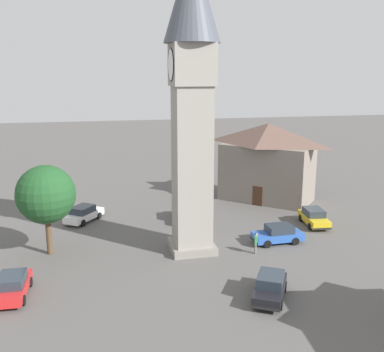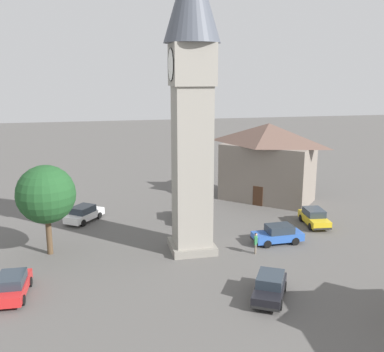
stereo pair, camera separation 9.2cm
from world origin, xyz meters
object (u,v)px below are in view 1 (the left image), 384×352
object	(u,v)px
tree	(46,195)
pedestrian	(256,241)
car_green_alley	(278,234)
clock_tower	(192,78)
car_black_far	(270,286)
car_red_corner	(185,212)
car_white_side	(13,286)
car_blue_kerb	(314,217)
car_silver_kerb	(84,214)
building_terrace_right	(267,161)

from	to	relation	value
tree	pedestrian	bearing A→B (deg)	77.85
car_green_alley	pedestrian	world-z (taller)	pedestrian
clock_tower	pedestrian	distance (m)	13.32
car_black_far	clock_tower	bearing A→B (deg)	-160.00
car_red_corner	pedestrian	world-z (taller)	pedestrian
car_white_side	car_black_far	size ratio (longest dim) A/B	0.95
car_blue_kerb	tree	world-z (taller)	tree
pedestrian	car_green_alley	bearing A→B (deg)	123.88
car_blue_kerb	car_black_far	bearing A→B (deg)	-37.46
clock_tower	car_red_corner	size ratio (longest dim) A/B	5.32
clock_tower	car_blue_kerb	size ratio (longest dim) A/B	5.31
car_red_corner	clock_tower	bearing A→B (deg)	-6.87
car_white_side	tree	world-z (taller)	tree
car_blue_kerb	car_white_side	size ratio (longest dim) A/B	1.02
pedestrian	car_silver_kerb	bearing A→B (deg)	-129.10
car_red_corner	tree	bearing A→B (deg)	-64.01
clock_tower	car_black_far	distance (m)	15.55
car_white_side	tree	distance (m)	7.91
car_red_corner	car_white_side	world-z (taller)	same
car_blue_kerb	car_white_side	distance (m)	26.26
car_red_corner	car_white_side	bearing A→B (deg)	-47.44
pedestrian	building_terrace_right	world-z (taller)	building_terrace_right
car_blue_kerb	pedestrian	world-z (taller)	pedestrian
car_silver_kerb	car_red_corner	xyz separation A→B (m)	(1.59, 9.43, 0.00)
car_green_alley	tree	size ratio (longest dim) A/B	0.59
car_silver_kerb	building_terrace_right	size ratio (longest dim) A/B	0.39
car_black_far	tree	xyz separation A→B (m)	(-10.16, -14.09, 4.02)
pedestrian	building_terrace_right	bearing A→B (deg)	155.45
car_silver_kerb	building_terrace_right	xyz separation A→B (m)	(-3.26, 19.61, 3.57)
car_red_corner	car_green_alley	distance (m)	9.78
clock_tower	car_red_corner	xyz separation A→B (m)	(-7.37, 0.89, -12.59)
car_blue_kerb	car_green_alley	size ratio (longest dim) A/B	1.03
car_blue_kerb	pedestrian	xyz separation A→B (m)	(5.15, -7.59, 0.25)
car_red_corner	car_blue_kerb	bearing A→B (deg)	70.65
car_blue_kerb	car_red_corner	bearing A→B (deg)	-109.35
car_black_far	car_green_alley	size ratio (longest dim) A/B	1.06
clock_tower	car_silver_kerb	size ratio (longest dim) A/B	5.29
car_blue_kerb	building_terrace_right	world-z (taller)	building_terrace_right
car_white_side	pedestrian	size ratio (longest dim) A/B	2.48
clock_tower	car_white_side	size ratio (longest dim) A/B	5.44
car_blue_kerb	building_terrace_right	bearing A→B (deg)	-172.30
car_silver_kerb	car_blue_kerb	bearing A→B (deg)	74.96
tree	car_green_alley	bearing A→B (deg)	84.89
car_red_corner	car_black_far	xyz separation A→B (m)	(15.94, 2.23, 0.00)
car_silver_kerb	car_red_corner	world-z (taller)	same
clock_tower	car_white_side	distance (m)	18.51
clock_tower	car_black_far	world-z (taller)	clock_tower
clock_tower	car_black_far	xyz separation A→B (m)	(8.58, 3.12, -12.59)
car_red_corner	car_green_alley	bearing A→B (deg)	40.72
car_black_far	car_green_alley	world-z (taller)	same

